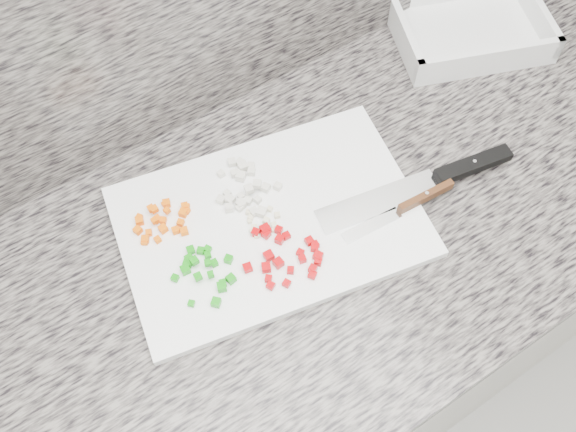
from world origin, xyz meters
name	(u,v)px	position (x,y,z in m)	size (l,w,h in m)	color
cabinet	(277,352)	(0.00, 1.44, 0.43)	(3.92, 0.62, 0.86)	silver
countertop	(272,259)	(0.00, 1.44, 0.88)	(3.96, 0.64, 0.04)	#666059
cutting_board	(270,222)	(0.02, 1.48, 0.91)	(0.46, 0.30, 0.02)	white
carrot_pile	(162,221)	(-0.12, 1.57, 0.92)	(0.10, 0.07, 0.02)	#EB6005
onion_pile	(244,188)	(0.02, 1.55, 0.92)	(0.10, 0.12, 0.02)	beige
green_pepper_pile	(205,271)	(-0.10, 1.46, 0.92)	(0.09, 0.11, 0.02)	#108A0C
red_pepper_pile	(285,254)	(0.01, 1.42, 0.92)	(0.12, 0.12, 0.01)	#AD0206
garlic_pile	(262,223)	(0.01, 1.48, 0.92)	(0.06, 0.06, 0.01)	beige
chef_knife	(441,177)	(0.29, 1.40, 0.92)	(0.34, 0.10, 0.02)	silver
paring_knife	(412,204)	(0.22, 1.38, 0.92)	(0.20, 0.03, 0.02)	silver
tray	(469,30)	(0.55, 1.62, 0.92)	(0.32, 0.28, 0.06)	silver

